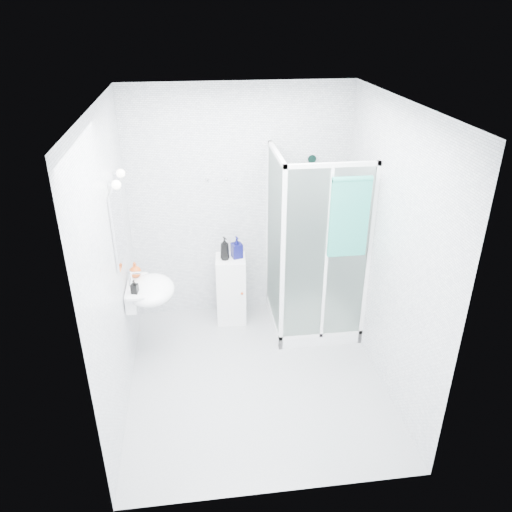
{
  "coord_description": "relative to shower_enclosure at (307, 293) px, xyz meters",
  "views": [
    {
      "loc": [
        -0.49,
        -3.79,
        3.25
      ],
      "look_at": [
        0.05,
        0.35,
        1.15
      ],
      "focal_mm": 35.0,
      "sensor_mm": 36.0,
      "label": 1
    }
  ],
  "objects": [
    {
      "name": "shampoo_bottle_b",
      "position": [
        -0.74,
        0.3,
        0.46
      ],
      "size": [
        0.13,
        0.14,
        0.24
      ],
      "primitive_type": "imported",
      "rotation": [
        0.0,
        0.0,
        0.26
      ],
      "color": "#0C0D4A",
      "rests_on": "storage_cabinet"
    },
    {
      "name": "mirror",
      "position": [
        -1.85,
        -0.32,
        1.05
      ],
      "size": [
        0.02,
        0.6,
        0.7
      ],
      "primitive_type": "cube",
      "color": "white",
      "rests_on": "room"
    },
    {
      "name": "vanity_lights",
      "position": [
        -1.8,
        -0.32,
        1.47
      ],
      "size": [
        0.1,
        0.4,
        0.08
      ],
      "color": "silver",
      "rests_on": "room"
    },
    {
      "name": "shampoo_bottle_a",
      "position": [
        -0.87,
        0.27,
        0.47
      ],
      "size": [
        0.13,
        0.13,
        0.26
      ],
      "primitive_type": "imported",
      "rotation": [
        0.0,
        0.0,
        0.41
      ],
      "color": "black",
      "rests_on": "storage_cabinet"
    },
    {
      "name": "soap_dispenser_black",
      "position": [
        -1.76,
        -0.46,
        0.48
      ],
      "size": [
        0.08,
        0.08,
        0.14
      ],
      "primitive_type": "imported",
      "rotation": [
        0.0,
        0.0,
        -0.29
      ],
      "color": "black",
      "rests_on": "wall_basin"
    },
    {
      "name": "storage_cabinet",
      "position": [
        -0.81,
        0.28,
        -0.05
      ],
      "size": [
        0.35,
        0.36,
        0.79
      ],
      "rotation": [
        0.0,
        0.0,
        -0.08
      ],
      "color": "white",
      "rests_on": "ground"
    },
    {
      "name": "wall_basin",
      "position": [
        -1.66,
        -0.32,
        0.35
      ],
      "size": [
        0.46,
        0.56,
        0.35
      ],
      "color": "white",
      "rests_on": "ground"
    },
    {
      "name": "soap_dispenser_orange",
      "position": [
        -1.78,
        -0.14,
        0.49
      ],
      "size": [
        0.15,
        0.15,
        0.15
      ],
      "primitive_type": "imported",
      "rotation": [
        0.0,
        0.0,
        0.33
      ],
      "color": "#B24414",
      "rests_on": "wall_basin"
    },
    {
      "name": "room",
      "position": [
        -0.67,
        -0.77,
        0.85
      ],
      "size": [
        2.4,
        2.6,
        2.6
      ],
      "color": "white",
      "rests_on": "ground"
    },
    {
      "name": "hand_towel",
      "position": [
        0.26,
        -0.4,
        1.06
      ],
      "size": [
        0.37,
        0.05,
        0.79
      ],
      "color": "teal",
      "rests_on": "shower_enclosure"
    },
    {
      "name": "wall_hooks",
      "position": [
        -0.92,
        0.49,
        1.17
      ],
      "size": [
        0.23,
        0.06,
        0.03
      ],
      "color": "silver",
      "rests_on": "room"
    },
    {
      "name": "shower_enclosure",
      "position": [
        0.0,
        0.0,
        0.0
      ],
      "size": [
        0.9,
        0.95,
        2.0
      ],
      "color": "white",
      "rests_on": "ground"
    }
  ]
}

